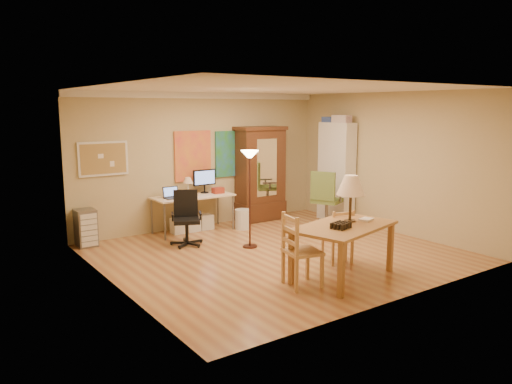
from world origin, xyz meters
TOP-DOWN VIEW (x-y plane):
  - floor at (0.00, 0.00)m, footprint 5.50×5.50m
  - crown_molding at (0.00, 2.46)m, footprint 5.50×0.08m
  - corkboard at (-2.05, 2.47)m, footprint 0.90×0.04m
  - art_panel_left at (-0.25, 2.47)m, footprint 0.80×0.04m
  - art_panel_right at (0.65, 2.47)m, footprint 0.75×0.04m
  - dining_table at (0.12, -1.45)m, footprint 1.72×1.28m
  - ladder_chair_back at (0.47, -0.94)m, footprint 0.47×0.46m
  - ladder_chair_left at (-0.69, -1.40)m, footprint 0.54×0.55m
  - torchiere_lamp at (-0.16, 0.58)m, footprint 0.31×0.31m
  - computer_desk at (-0.43, 2.16)m, footprint 1.57×0.69m
  - office_chair_black at (-1.00, 1.33)m, footprint 0.59×0.59m
  - office_chair_green at (1.97, 0.96)m, footprint 0.71×0.71m
  - drawer_cart at (-2.48, 2.28)m, footprint 0.33×0.39m
  - armoire at (1.24, 2.24)m, footprint 1.09×0.52m
  - bookshelf at (2.55, 1.28)m, footprint 0.31×0.84m
  - wastebin at (0.46, 1.76)m, footprint 0.32×0.32m

SIDE VIEW (x-z plane):
  - floor at x=0.00m, z-range 0.00..0.00m
  - wastebin at x=0.46m, z-range 0.00..0.40m
  - office_chair_black at x=-1.00m, z-range -0.22..0.74m
  - office_chair_green at x=1.97m, z-range -0.27..0.88m
  - drawer_cart at x=-2.48m, z-range 0.00..0.65m
  - ladder_chair_back at x=0.47m, z-range -0.03..0.83m
  - computer_desk at x=-0.43m, z-range -0.16..1.03m
  - ladder_chair_left at x=-0.69m, z-range -0.03..0.98m
  - armoire at x=1.24m, z-range -0.13..1.88m
  - dining_table at x=0.12m, z-range 0.19..1.64m
  - bookshelf at x=2.55m, z-range 0.00..2.09m
  - torchiere_lamp at x=-0.16m, z-range 0.51..2.20m
  - art_panel_left at x=-0.25m, z-range 0.95..1.95m
  - art_panel_right at x=0.65m, z-range 0.98..1.92m
  - corkboard at x=-2.05m, z-range 1.19..1.81m
  - crown_molding at x=0.00m, z-range 2.58..2.70m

